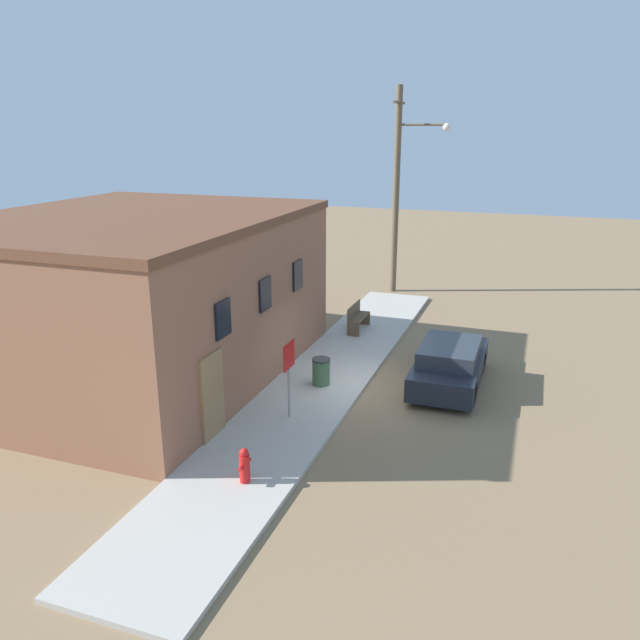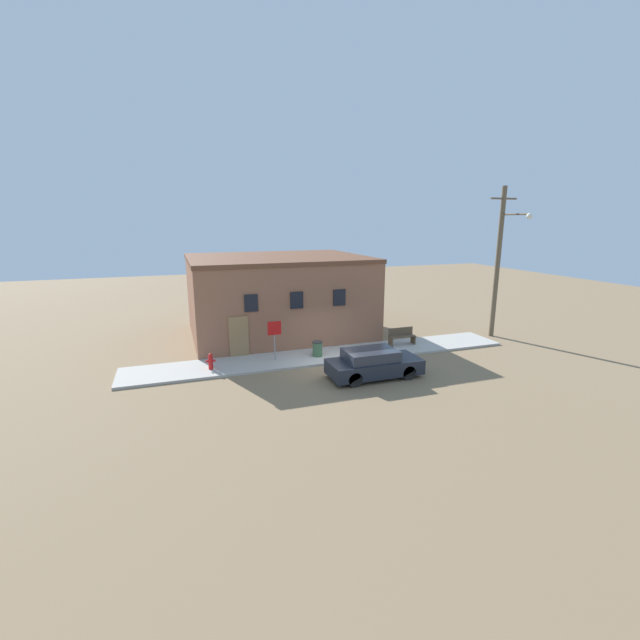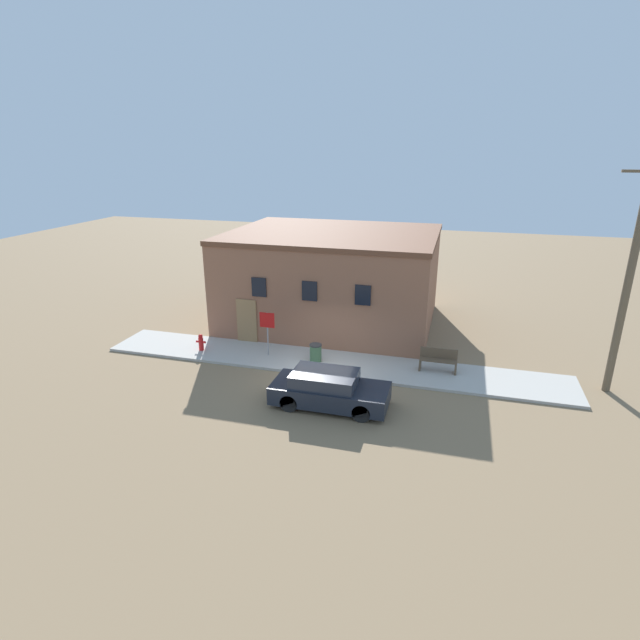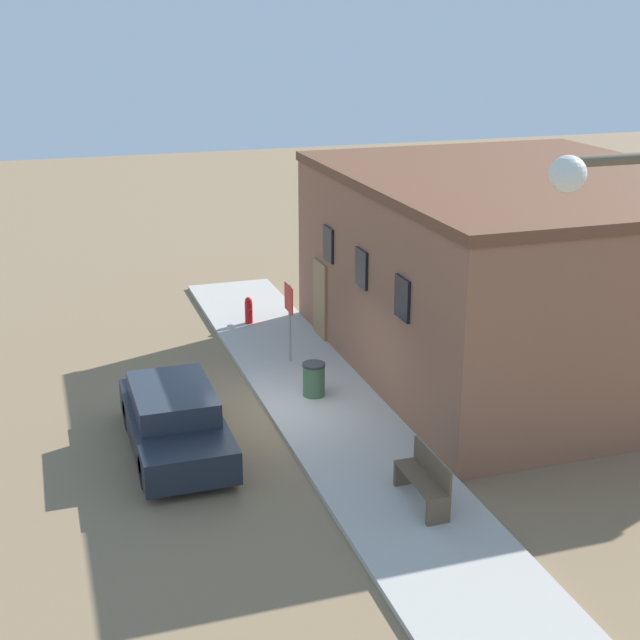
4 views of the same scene
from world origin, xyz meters
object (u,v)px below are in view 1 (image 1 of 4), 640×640
Objects in this scene: bench at (357,318)px; utility_pole at (399,186)px; stop_sign at (289,365)px; parked_car at (450,364)px; fire_hydrant at (245,465)px; trash_bin at (321,371)px.

utility_pole is at bearing 0.59° from bench.
parked_car is at bearing -43.30° from stop_sign.
bench is at bearing 3.54° from fire_hydrant.
fire_hydrant is at bearing -177.57° from utility_pole.
bench is 1.94× the size of trash_bin.
stop_sign reaches higher than parked_car.
utility_pole reaches higher than bench.
utility_pole is (11.58, 0.50, 4.21)m from trash_bin.
stop_sign is 0.47× the size of parked_car.
utility_pole reaches higher than fire_hydrant.
utility_pole is 2.11× the size of parked_car.
bench is at bearing -179.41° from utility_pole.
stop_sign is at bearing 136.70° from parked_car.
bench is 5.35m from parked_car.
bench is at bearing 46.45° from parked_car.
parked_car is (-10.09, -3.94, -4.08)m from utility_pole.
stop_sign is at bearing -178.20° from utility_pole.
parked_car is (1.49, -3.44, 0.13)m from trash_bin.
utility_pole reaches higher than stop_sign.
trash_bin is at bearing 2.34° from fire_hydrant.
stop_sign is 14.18m from utility_pole.
trash_bin is at bearing -175.21° from bench.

